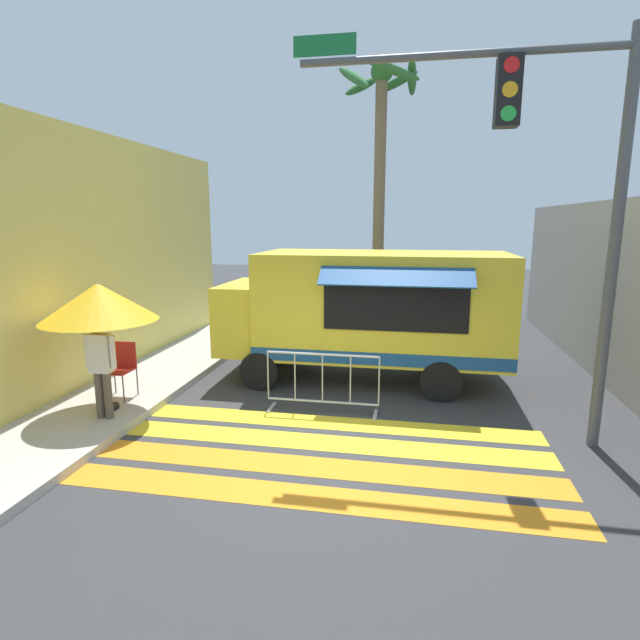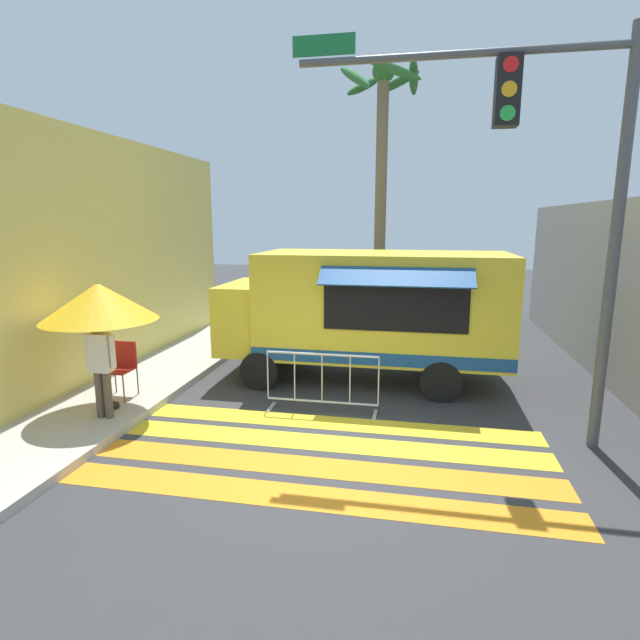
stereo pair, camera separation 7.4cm
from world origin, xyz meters
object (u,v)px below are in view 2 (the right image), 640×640
Objects in this scene: food_truck at (361,307)px; palm_tree at (382,148)px; barricade_front at (322,383)px; vendor_person at (101,362)px; patio_umbrella at (99,302)px; folding_chair at (121,364)px; traffic_signal_pole at (549,165)px.

food_truck is 0.77× the size of palm_tree.
vendor_person is at bearing -159.82° from barricade_front.
palm_tree is at bearing 89.47° from food_truck.
palm_tree reaches higher than patio_umbrella.
vendor_person reaches higher than folding_chair.
palm_tree is (-2.77, 6.75, 1.21)m from traffic_signal_pole.
palm_tree reaches higher than folding_chair.
traffic_signal_pole is 2.72× the size of patio_umbrella.
traffic_signal_pole is 7.40m from palm_tree.
patio_umbrella is at bearing -97.91° from folding_chair.
patio_umbrella is 0.99m from vendor_person.
food_truck is at bearing -90.53° from palm_tree.
folding_chair is 0.60× the size of vendor_person.
palm_tree is (3.82, 7.42, 4.15)m from vendor_person.
folding_chair is 0.50× the size of barricade_front.
traffic_signal_pole reaches higher than vendor_person.
barricade_front is at bearing 170.21° from traffic_signal_pole.
palm_tree is (0.47, 6.19, 4.70)m from barricade_front.
food_truck is 5.83× the size of folding_chair.
palm_tree is at bearing 60.29° from patio_umbrella.
food_truck reaches higher than barricade_front.
vendor_person is (0.20, -0.37, -0.90)m from patio_umbrella.
patio_umbrella is (-6.80, -0.30, -2.05)m from traffic_signal_pole.
palm_tree reaches higher than barricade_front.
traffic_signal_pole is 7.65m from folding_chair.
barricade_front is at bearing -94.38° from palm_tree.
patio_umbrella is 8.75m from palm_tree.
palm_tree reaches higher than vendor_person.
traffic_signal_pole reaches higher than folding_chair.
folding_chair is at bearing -176.40° from barricade_front.
traffic_signal_pole is 0.78× the size of palm_tree.
food_truck is 4.53m from traffic_signal_pole.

